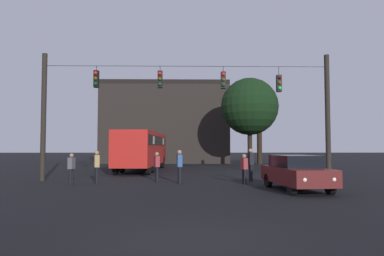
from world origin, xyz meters
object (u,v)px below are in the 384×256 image
object	(u,v)px
car_near_right	(296,172)
pedestrian_crossing_right	(251,163)
pedestrian_crossing_center	(244,167)
tree_behind_building	(250,107)
city_bus	(143,147)
pedestrian_trailing	(179,164)
tree_left_silhouette	(259,106)
pedestrian_far_side	(97,165)
pedestrian_near_bus	(157,165)
pedestrian_crossing_left	(71,167)

from	to	relation	value
car_near_right	pedestrian_crossing_right	xyz separation A→B (m)	(-1.21, 4.16, 0.23)
pedestrian_crossing_center	tree_behind_building	size ratio (longest dim) A/B	0.18
city_bus	pedestrian_trailing	bearing A→B (deg)	-72.90
tree_left_silhouette	pedestrian_crossing_right	bearing A→B (deg)	-103.10
car_near_right	tree_left_silhouette	distance (m)	24.47
car_near_right	pedestrian_crossing_center	world-z (taller)	car_near_right
pedestrian_trailing	pedestrian_far_side	world-z (taller)	pedestrian_trailing
tree_left_silhouette	tree_behind_building	world-z (taller)	tree_left_silhouette
pedestrian_crossing_center	pedestrian_near_bus	size ratio (longest dim) A/B	0.95
pedestrian_crossing_right	pedestrian_crossing_left	bearing A→B (deg)	-171.45
pedestrian_near_bus	pedestrian_crossing_left	bearing A→B (deg)	-161.95
city_bus	pedestrian_crossing_left	xyz separation A→B (m)	(-2.37, -10.27, -1.00)
pedestrian_crossing_left	pedestrian_crossing_right	world-z (taller)	pedestrian_crossing_right
tree_left_silhouette	tree_behind_building	bearing A→B (deg)	-110.37
car_near_right	pedestrian_crossing_left	distance (m)	10.90
pedestrian_crossing_center	pedestrian_far_side	xyz separation A→B (m)	(-7.56, 0.49, 0.11)
pedestrian_trailing	tree_behind_building	size ratio (longest dim) A/B	0.21
car_near_right	pedestrian_near_bus	world-z (taller)	pedestrian_near_bus
car_near_right	pedestrian_trailing	bearing A→B (deg)	149.23
pedestrian_trailing	pedestrian_crossing_center	bearing A→B (deg)	-6.65
tree_left_silhouette	city_bus	bearing A→B (deg)	-137.40
pedestrian_far_side	tree_left_silhouette	size ratio (longest dim) A/B	0.20
pedestrian_crossing_left	tree_left_silhouette	world-z (taller)	tree_left_silhouette
car_near_right	tree_behind_building	bearing A→B (deg)	86.02
pedestrian_near_bus	tree_left_silhouette	distance (m)	22.41
pedestrian_crossing_center	tree_left_silhouette	distance (m)	22.25
car_near_right	tree_left_silhouette	world-z (taller)	tree_left_silhouette
pedestrian_near_bus	tree_left_silhouette	world-z (taller)	tree_left_silhouette
car_near_right	tree_behind_building	xyz separation A→B (m)	(1.26, 18.06, 4.87)
tree_behind_building	pedestrian_crossing_right	bearing A→B (deg)	-100.07
pedestrian_far_side	tree_left_silhouette	xyz separation A→B (m)	(12.68, 20.44, 5.44)
pedestrian_crossing_left	pedestrian_trailing	xyz separation A→B (m)	(5.44, 0.28, 0.11)
car_near_right	pedestrian_far_side	size ratio (longest dim) A/B	2.65
city_bus	pedestrian_crossing_center	world-z (taller)	city_bus
pedestrian_crossing_right	tree_left_silhouette	size ratio (longest dim) A/B	0.21
car_near_right	city_bus	bearing A→B (deg)	122.12
city_bus	pedestrian_crossing_left	distance (m)	10.58
pedestrian_far_side	city_bus	bearing A→B (deg)	83.08
pedestrian_crossing_center	pedestrian_near_bus	distance (m)	4.76
pedestrian_trailing	pedestrian_far_side	xyz separation A→B (m)	(-4.27, 0.11, -0.02)
car_near_right	pedestrian_near_bus	xyz separation A→B (m)	(-6.35, 4.13, 0.10)
pedestrian_crossing_center	tree_left_silhouette	world-z (taller)	tree_left_silhouette
car_near_right	pedestrian_crossing_center	bearing A→B (deg)	124.39
pedestrian_crossing_left	pedestrian_trailing	bearing A→B (deg)	2.95
car_near_right	pedestrian_trailing	size ratio (longest dim) A/B	2.59
pedestrian_crossing_left	pedestrian_far_side	distance (m)	1.24
city_bus	pedestrian_crossing_right	xyz separation A→B (m)	(6.96, -8.86, -0.84)
car_near_right	pedestrian_near_bus	distance (m)	7.57
pedestrian_crossing_left	pedestrian_far_side	size ratio (longest dim) A/B	0.92
car_near_right	pedestrian_near_bus	bearing A→B (deg)	146.98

